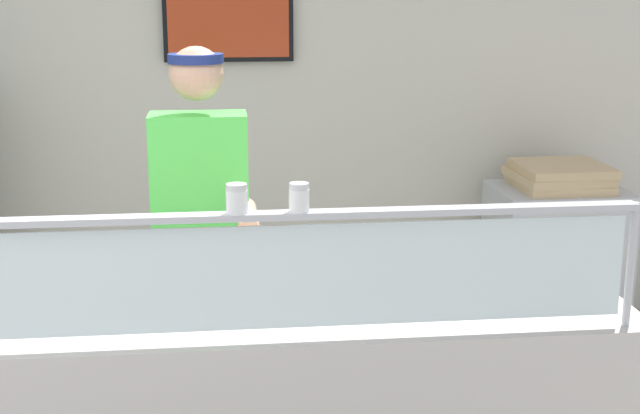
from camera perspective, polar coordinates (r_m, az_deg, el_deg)
The scene contains 9 objects.
shop_rear_unit at distance 5.24m, azimuth -4.16°, elevation 6.80°, with size 6.69×0.13×2.70m.
sneeze_guard at distance 2.69m, azimuth -1.72°, elevation -3.19°, with size 2.12×0.06×0.40m.
pizza_tray at distance 3.10m, azimuth -7.83°, elevation -5.69°, with size 0.50×0.50×0.04m.
pizza_server at distance 3.07m, azimuth -8.05°, elevation -5.44°, with size 0.07×0.28×0.01m, color #ADAFB7.
parmesan_shaker at distance 2.64m, azimuth -5.22°, elevation 0.41°, with size 0.06×0.06×0.09m.
pepper_flake_shaker at distance 2.65m, azimuth -1.31°, elevation 0.49°, with size 0.06×0.06×0.08m.
worker_figure at distance 3.69m, azimuth -7.35°, elevation -1.83°, with size 0.41×0.50×1.76m.
prep_shelf at distance 5.29m, azimuth 14.42°, elevation -3.60°, with size 0.70×0.55×0.90m, color #B7BABF.
pizza_box_stack at distance 5.17m, azimuth 14.72°, elevation 1.86°, with size 0.51×0.50×0.13m.
Camera 1 is at (0.94, -2.50, 2.00)m, focal length 51.27 mm.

